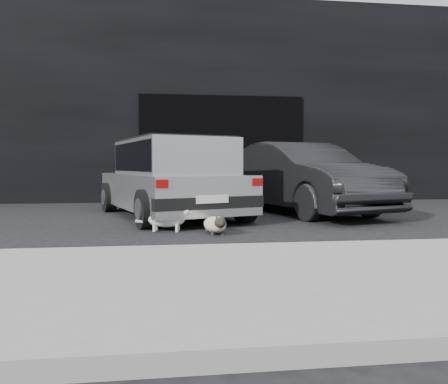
{
  "coord_description": "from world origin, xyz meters",
  "views": [
    {
      "loc": [
        -0.32,
        -6.69,
        0.89
      ],
      "look_at": [
        0.47,
        -0.52,
        0.51
      ],
      "focal_mm": 35.0,
      "sensor_mm": 36.0,
      "label": 1
    }
  ],
  "objects": [
    {
      "name": "second_car",
      "position": [
        2.17,
        1.26,
        0.66
      ],
      "size": [
        2.43,
        4.26,
        1.33
      ],
      "primitive_type": "imported",
      "rotation": [
        0.0,
        0.0,
        0.27
      ],
      "color": "black",
      "rests_on": "ground"
    },
    {
      "name": "ground",
      "position": [
        0.0,
        0.0,
        0.0
      ],
      "size": [
        80.0,
        80.0,
        0.0
      ],
      "primitive_type": "plane",
      "color": "black",
      "rests_on": "ground"
    },
    {
      "name": "curb",
      "position": [
        1.0,
        -2.6,
        0.06
      ],
      "size": [
        18.0,
        0.25,
        0.12
      ],
      "primitive_type": "cube",
      "color": "gray",
      "rests_on": "ground"
    },
    {
      "name": "garage_opening",
      "position": [
        1.0,
        3.99,
        1.3
      ],
      "size": [
        4.0,
        0.1,
        2.6
      ],
      "primitive_type": "cube",
      "color": "black",
      "rests_on": "ground"
    },
    {
      "name": "silver_hatchback",
      "position": [
        -0.27,
        0.89,
        0.74
      ],
      "size": [
        2.72,
        3.99,
        1.35
      ],
      "rotation": [
        0.0,
        0.0,
        0.33
      ],
      "color": "#A4A6A9",
      "rests_on": "ground"
    },
    {
      "name": "sidewalk",
      "position": [
        1.0,
        -3.8,
        0.06
      ],
      "size": [
        18.0,
        2.2,
        0.11
      ],
      "primitive_type": "cube",
      "color": "gray",
      "rests_on": "ground"
    },
    {
      "name": "cat_white",
      "position": [
        -0.31,
        -0.76,
        0.18
      ],
      "size": [
        0.77,
        0.36,
        0.36
      ],
      "rotation": [
        0.0,
        0.0,
        -1.76
      ],
      "color": "white",
      "rests_on": "ground"
    },
    {
      "name": "building_facade",
      "position": [
        1.0,
        6.0,
        2.5
      ],
      "size": [
        34.0,
        4.0,
        5.0
      ],
      "primitive_type": "cube",
      "color": "black",
      "rests_on": "ground"
    },
    {
      "name": "cat_siamese",
      "position": [
        0.29,
        -1.09,
        0.12
      ],
      "size": [
        0.34,
        0.79,
        0.28
      ],
      "rotation": [
        0.0,
        0.0,
        3.29
      ],
      "color": "beige",
      "rests_on": "ground"
    }
  ]
}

